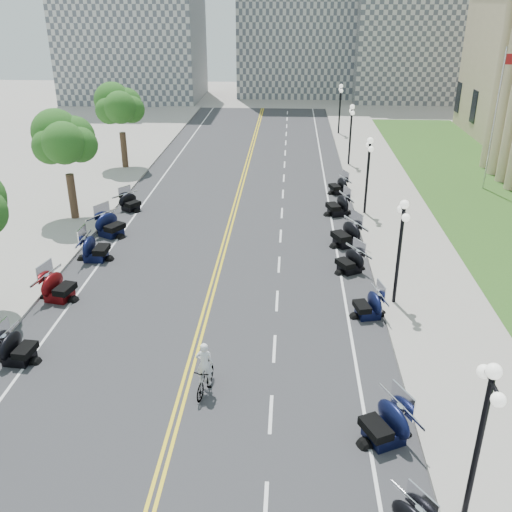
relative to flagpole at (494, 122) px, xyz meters
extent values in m
plane|color=gray|center=(-18.00, -22.00, -5.00)|extent=(160.00, 160.00, 0.00)
cube|color=#333335|center=(-18.00, -12.00, -5.00)|extent=(16.00, 90.00, 0.01)
cube|color=yellow|center=(-18.12, -12.00, -4.99)|extent=(0.12, 90.00, 0.00)
cube|color=yellow|center=(-17.88, -12.00, -4.99)|extent=(0.12, 90.00, 0.00)
cube|color=white|center=(-11.60, -12.00, -4.99)|extent=(0.12, 90.00, 0.00)
cube|color=white|center=(-24.40, -12.00, -4.99)|extent=(0.12, 90.00, 0.00)
cube|color=white|center=(-14.80, -30.00, -4.99)|extent=(0.12, 2.00, 0.00)
cube|color=white|center=(-14.80, -26.00, -4.99)|extent=(0.12, 2.00, 0.00)
cube|color=white|center=(-14.80, -22.00, -4.99)|extent=(0.12, 2.00, 0.00)
cube|color=white|center=(-14.80, -18.00, -4.99)|extent=(0.12, 2.00, 0.00)
cube|color=white|center=(-14.80, -14.00, -4.99)|extent=(0.12, 2.00, 0.00)
cube|color=white|center=(-14.80, -10.00, -4.99)|extent=(0.12, 2.00, 0.00)
cube|color=white|center=(-14.80, -6.00, -4.99)|extent=(0.12, 2.00, 0.00)
cube|color=white|center=(-14.80, -2.00, -4.99)|extent=(0.12, 2.00, 0.00)
cube|color=white|center=(-14.80, 2.00, -4.99)|extent=(0.12, 2.00, 0.00)
cube|color=white|center=(-14.80, 6.00, -4.99)|extent=(0.12, 2.00, 0.00)
cube|color=white|center=(-14.80, 10.00, -4.99)|extent=(0.12, 2.00, 0.00)
cube|color=white|center=(-14.80, 14.00, -4.99)|extent=(0.12, 2.00, 0.00)
cube|color=white|center=(-14.80, 18.00, -4.99)|extent=(0.12, 2.00, 0.00)
cube|color=white|center=(-14.80, 22.00, -4.99)|extent=(0.12, 2.00, 0.00)
cube|color=white|center=(-14.80, 26.00, -4.99)|extent=(0.12, 2.00, 0.00)
cube|color=white|center=(-14.80, 30.00, -4.99)|extent=(0.12, 2.00, 0.00)
cube|color=#9E9991|center=(-7.50, -12.00, -4.92)|extent=(5.00, 90.00, 0.15)
cube|color=#9E9991|center=(-28.50, -12.00, -4.92)|extent=(5.00, 90.00, 0.15)
cube|color=#356023|center=(-0.50, -4.00, -4.95)|extent=(9.00, 60.00, 0.10)
cube|color=gray|center=(4.00, 43.00, 6.00)|extent=(20.00, 14.00, 22.00)
imported|color=#A51414|center=(-17.20, -24.89, -4.44)|extent=(0.85, 1.92, 1.11)
imported|color=silver|center=(-17.20, -24.89, -3.04)|extent=(0.62, 0.41, 1.70)
camera|label=1|loc=(-14.37, -41.50, 7.99)|focal=40.00mm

